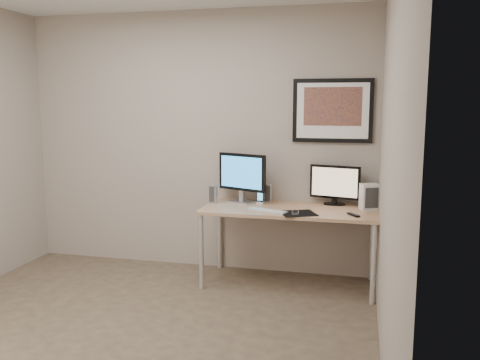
{
  "coord_description": "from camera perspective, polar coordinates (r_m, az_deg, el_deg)",
  "views": [
    {
      "loc": [
        1.63,
        -3.22,
        1.7
      ],
      "look_at": [
        0.59,
        1.1,
        1.02
      ],
      "focal_mm": 38.0,
      "sensor_mm": 36.0,
      "label": 1
    }
  ],
  "objects": [
    {
      "name": "desk",
      "position": [
        4.73,
        5.56,
        -3.96
      ],
      "size": [
        1.6,
        0.7,
        0.73
      ],
      "color": "#956848",
      "rests_on": "floor"
    },
    {
      "name": "keyboard",
      "position": [
        4.57,
        3.06,
        -3.45
      ],
      "size": [
        0.39,
        0.23,
        0.01
      ],
      "primitive_type": "cube",
      "rotation": [
        0.0,
        0.0,
        -0.34
      ],
      "color": "silver",
      "rests_on": "desk"
    },
    {
      "name": "mousepad",
      "position": [
        4.5,
        6.53,
        -3.74
      ],
      "size": [
        0.38,
        0.37,
        0.0
      ],
      "primitive_type": "cube",
      "rotation": [
        0.0,
        0.0,
        0.43
      ],
      "color": "black",
      "rests_on": "desk"
    },
    {
      "name": "framed_art",
      "position": [
        4.91,
        10.35,
        7.68
      ],
      "size": [
        0.75,
        0.04,
        0.6
      ],
      "color": "black",
      "rests_on": "room"
    },
    {
      "name": "speaker_left",
      "position": [
        4.94,
        -2.96,
        -1.54
      ],
      "size": [
        0.09,
        0.09,
        0.18
      ],
      "primitive_type": "cylinder",
      "rotation": [
        0.0,
        0.0,
        -0.33
      ],
      "color": "#B9B9BE",
      "rests_on": "desk"
    },
    {
      "name": "mouse",
      "position": [
        4.47,
        6.23,
        -3.57
      ],
      "size": [
        0.07,
        0.11,
        0.03
      ],
      "primitive_type": "ellipsoid",
      "rotation": [
        0.0,
        0.0,
        0.12
      ],
      "color": "black",
      "rests_on": "mousepad"
    },
    {
      "name": "room",
      "position": [
        4.02,
        -10.5,
        7.78
      ],
      "size": [
        3.6,
        3.6,
        3.6
      ],
      "color": "white",
      "rests_on": "ground"
    },
    {
      "name": "floor",
      "position": [
        3.99,
        -12.53,
        -16.7
      ],
      "size": [
        3.6,
        3.6,
        0.0
      ],
      "primitive_type": "plane",
      "color": "#4E3E30",
      "rests_on": "ground"
    },
    {
      "name": "remote",
      "position": [
        4.5,
        12.63,
        -3.81
      ],
      "size": [
        0.12,
        0.15,
        0.02
      ],
      "primitive_type": "cube",
      "rotation": [
        0.0,
        0.0,
        0.57
      ],
      "color": "black",
      "rests_on": "desk"
    },
    {
      "name": "speaker_right",
      "position": [
        4.97,
        3.16,
        -1.48
      ],
      "size": [
        0.07,
        0.07,
        0.18
      ],
      "primitive_type": "cylinder",
      "rotation": [
        0.0,
        0.0,
        0.02
      ],
      "color": "#B9B9BE",
      "rests_on": "desk"
    },
    {
      "name": "monitor_large",
      "position": [
        4.9,
        0.23,
        0.48
      ],
      "size": [
        0.5,
        0.25,
        0.48
      ],
      "rotation": [
        0.0,
        0.0,
        -0.39
      ],
      "color": "#B9B9BE",
      "rests_on": "desk"
    },
    {
      "name": "phone_dock",
      "position": [
        4.91,
        2.29,
        -1.83
      ],
      "size": [
        0.07,
        0.07,
        0.14
      ],
      "primitive_type": "cube",
      "rotation": [
        0.0,
        0.0,
        -0.11
      ],
      "color": "black",
      "rests_on": "desk"
    },
    {
      "name": "monitor_tv",
      "position": [
        4.89,
        10.6,
        -0.44
      ],
      "size": [
        0.48,
        0.15,
        0.38
      ],
      "rotation": [
        0.0,
        0.0,
        -0.23
      ],
      "color": "black",
      "rests_on": "desk"
    },
    {
      "name": "fan_unit",
      "position": [
        4.77,
        14.31,
        -1.83
      ],
      "size": [
        0.19,
        0.16,
        0.24
      ],
      "primitive_type": "cube",
      "rotation": [
        0.0,
        0.0,
        0.37
      ],
      "color": "silver",
      "rests_on": "desk"
    }
  ]
}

